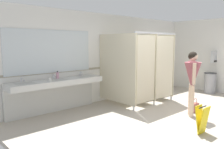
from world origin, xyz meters
TOP-DOWN VIEW (x-y plane):
  - ground_plane at (0.00, 0.00)m, footprint 7.60×5.67m
  - wall_back at (0.00, 2.59)m, footprint 7.60×0.12m
  - wall_back_tile_band at (0.00, 2.53)m, footprint 7.60×0.01m
  - vanity_counter at (-2.18, 2.32)m, footprint 2.49×0.57m
  - mirror_panel at (-2.18, 2.52)m, footprint 2.39×0.02m
  - bathroom_stalls at (0.35, 1.59)m, footprint 1.85×1.47m
  - paper_towel_dispenser_upper at (3.43, 0.75)m, footprint 0.38×0.13m
  - trash_bin at (3.19, 0.75)m, footprint 0.42×0.42m
  - person_standing at (0.17, -0.15)m, footprint 0.56×0.56m
  - handbag at (0.55, -0.06)m, footprint 0.25×0.12m
  - soap_dispenser at (-2.08, 2.40)m, footprint 0.07×0.07m
  - paper_cup at (-2.42, 2.14)m, footprint 0.07×0.07m
  - wet_floor_sign at (-0.72, -0.88)m, footprint 0.28×0.19m

SIDE VIEW (x-z plane):
  - ground_plane at x=0.00m, z-range -0.10..0.00m
  - handbag at x=0.55m, z-range -0.06..0.32m
  - wet_floor_sign at x=-0.72m, z-range 0.01..0.57m
  - trash_bin at x=3.19m, z-range 0.00..0.75m
  - vanity_counter at x=-2.18m, z-range 0.15..1.15m
  - paper_cup at x=-2.42m, z-range 0.89..0.97m
  - soap_dispenser at x=-2.08m, z-range 0.88..1.07m
  - person_standing at x=0.17m, z-range 0.21..1.81m
  - wall_back_tile_band at x=0.00m, z-range 1.02..1.08m
  - bathroom_stalls at x=0.35m, z-range 0.05..2.15m
  - paper_towel_dispenser_upper at x=3.43m, z-range 1.10..1.53m
  - wall_back at x=0.00m, z-range 0.00..2.70m
  - mirror_panel at x=-2.18m, z-range 1.04..2.14m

